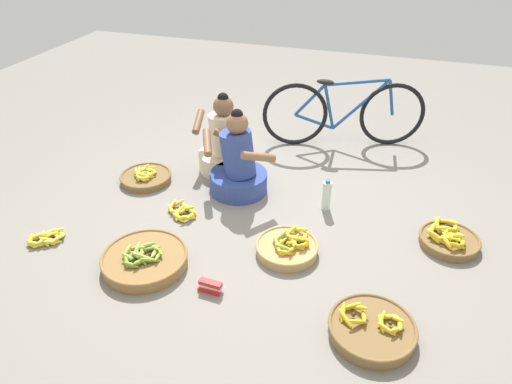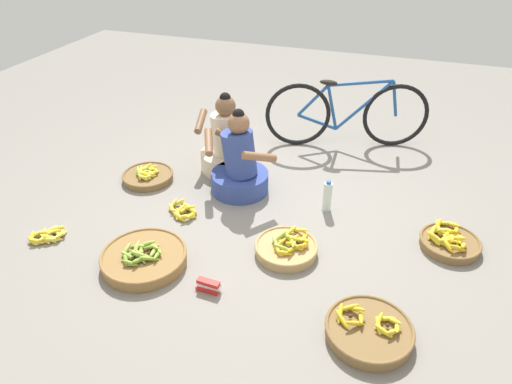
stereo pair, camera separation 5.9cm
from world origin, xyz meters
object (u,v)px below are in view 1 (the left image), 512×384
object	(u,v)px
vendor_woman_front	(238,166)
banana_basket_back_left	(288,247)
banana_basket_mid_left	(372,328)
vendor_woman_behind	(225,146)
loose_bananas_near_bicycle	(182,212)
bicycle_leaning	(343,113)
banana_basket_back_center	(449,239)
banana_basket_mid_right	(146,177)
loose_bananas_near_vendor	(46,238)
water_bottle	(327,196)
packet_carton_stack	(210,286)
banana_basket_front_right	(145,259)

from	to	relation	value
vendor_woman_front	banana_basket_back_left	size ratio (longest dim) A/B	1.66
banana_basket_back_left	banana_basket_mid_left	size ratio (longest dim) A/B	0.88
vendor_woman_behind	loose_bananas_near_bicycle	distance (m)	0.88
bicycle_leaning	banana_basket_back_center	distance (m)	1.83
vendor_woman_front	loose_bananas_near_bicycle	size ratio (longest dim) A/B	2.56
bicycle_leaning	banana_basket_back_center	size ratio (longest dim) A/B	3.57
banana_basket_back_center	banana_basket_mid_right	distance (m)	2.70
banana_basket_back_center	loose_bananas_near_vendor	distance (m)	3.13
vendor_woman_behind	loose_bananas_near_vendor	distance (m)	1.77
banana_basket_mid_right	banana_basket_mid_left	size ratio (longest dim) A/B	0.89
banana_basket_back_left	water_bottle	bearing A→B (deg)	75.84
loose_bananas_near_vendor	packet_carton_stack	world-z (taller)	packet_carton_stack
banana_basket_front_right	packet_carton_stack	size ratio (longest dim) A/B	3.70
banana_basket_back_center	banana_basket_front_right	world-z (taller)	banana_basket_front_right
vendor_woman_behind	loose_bananas_near_vendor	xyz separation A→B (m)	(-0.92, -1.50, -0.22)
banana_basket_mid_right	banana_basket_front_right	xyz separation A→B (m)	(0.58, -1.06, 0.01)
vendor_woman_behind	loose_bananas_near_bicycle	bearing A→B (deg)	-94.40
loose_bananas_near_vendor	banana_basket_front_right	bearing A→B (deg)	-0.63
water_bottle	packet_carton_stack	world-z (taller)	water_bottle
vendor_woman_front	bicycle_leaning	size ratio (longest dim) A/B	0.49
banana_basket_back_left	vendor_woman_front	bearing A→B (deg)	132.23
banana_basket_front_right	loose_bananas_near_vendor	world-z (taller)	banana_basket_front_right
banana_basket_mid_left	loose_bananas_near_vendor	world-z (taller)	banana_basket_mid_left
vendor_woman_behind	banana_basket_back_center	xyz separation A→B (m)	(2.07, -0.58, -0.20)
vendor_woman_behind	banana_basket_mid_right	world-z (taller)	vendor_woman_behind
bicycle_leaning	banana_basket_mid_right	xyz separation A→B (m)	(-1.63, -1.33, -0.31)
banana_basket_back_left	banana_basket_mid_left	bearing A→B (deg)	-40.84
vendor_woman_behind	banana_basket_back_left	bearing A→B (deg)	-49.24
vendor_woman_front	water_bottle	size ratio (longest dim) A/B	2.77
water_bottle	banana_basket_back_left	bearing A→B (deg)	-104.16
banana_basket_mid_left	vendor_woman_front	bearing A→B (deg)	135.60
vendor_woman_front	banana_basket_mid_left	distance (m)	1.88
banana_basket_back_left	packet_carton_stack	xyz separation A→B (m)	(-0.40, -0.56, -0.01)
packet_carton_stack	loose_bananas_near_vendor	bearing A→B (deg)	175.60
banana_basket_front_right	water_bottle	xyz separation A→B (m)	(1.12, 1.12, 0.08)
bicycle_leaning	banana_basket_mid_left	world-z (taller)	bicycle_leaning
banana_basket_back_center	banana_basket_mid_right	world-z (taller)	banana_basket_back_center
vendor_woman_front	packet_carton_stack	size ratio (longest dim) A/B	4.68
bicycle_leaning	banana_basket_mid_right	bearing A→B (deg)	-140.68
banana_basket_mid_right	banana_basket_mid_left	bearing A→B (deg)	-28.23
vendor_woman_front	banana_basket_mid_right	bearing A→B (deg)	-172.76
banana_basket_mid_left	loose_bananas_near_vendor	xyz separation A→B (m)	(-2.52, 0.15, -0.02)
vendor_woman_behind	loose_bananas_near_bicycle	xyz separation A→B (m)	(-0.07, -0.85, -0.22)
banana_basket_mid_right	water_bottle	size ratio (longest dim) A/B	1.67
bicycle_leaning	banana_basket_back_left	world-z (taller)	bicycle_leaning
packet_carton_stack	banana_basket_front_right	bearing A→B (deg)	169.78
banana_basket_mid_left	loose_bananas_near_vendor	size ratio (longest dim) A/B	1.92
banana_basket_front_right	loose_bananas_near_bicycle	bearing A→B (deg)	91.32
bicycle_leaning	banana_basket_back_center	xyz separation A→B (m)	(1.07, -1.46, -0.31)
bicycle_leaning	packet_carton_stack	xyz separation A→B (m)	(-0.49, -2.49, -0.31)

